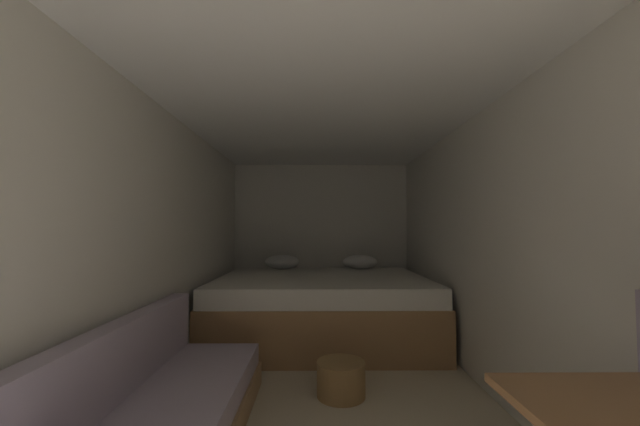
% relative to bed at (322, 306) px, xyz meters
% --- Properties ---
extents(ground_plane, '(7.04, 7.04, 0.00)m').
position_rel_bed_xyz_m(ground_plane, '(0.00, -1.58, -0.34)').
color(ground_plane, beige).
extents(wall_back, '(2.47, 0.05, 2.08)m').
position_rel_bed_xyz_m(wall_back, '(0.00, 0.97, 0.70)').
color(wall_back, silver).
rests_on(wall_back, ground).
extents(wall_left, '(0.05, 5.04, 2.08)m').
position_rel_bed_xyz_m(wall_left, '(-1.21, -1.58, 0.70)').
color(wall_left, silver).
rests_on(wall_left, ground).
extents(wall_right, '(0.05, 5.04, 2.08)m').
position_rel_bed_xyz_m(wall_right, '(1.21, -1.58, 0.70)').
color(wall_right, silver).
rests_on(wall_right, ground).
extents(ceiling_slab, '(2.47, 5.04, 0.05)m').
position_rel_bed_xyz_m(ceiling_slab, '(0.00, -1.58, 1.77)').
color(ceiling_slab, white).
rests_on(ceiling_slab, wall_left).
extents(bed, '(2.25, 1.81, 0.86)m').
position_rel_bed_xyz_m(bed, '(0.00, 0.00, 0.00)').
color(bed, '#9E7247').
rests_on(bed, ground).
extents(wicker_basket, '(0.35, 0.35, 0.24)m').
position_rel_bed_xyz_m(wicker_basket, '(0.12, -1.37, -0.22)').
color(wicker_basket, olive).
rests_on(wicker_basket, ground).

